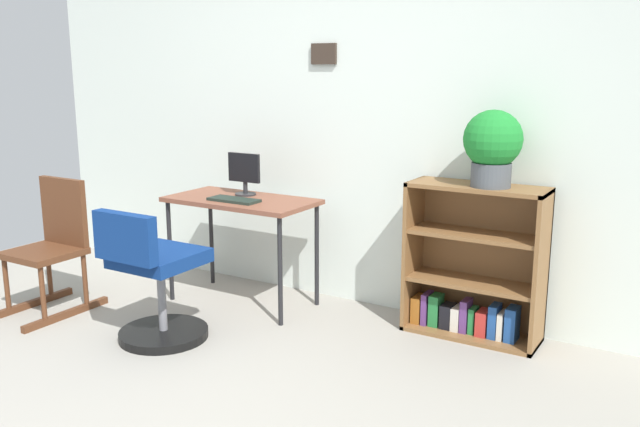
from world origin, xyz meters
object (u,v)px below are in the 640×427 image
at_px(keyboard, 234,200).
at_px(bookshelf_low, 475,270).
at_px(desk, 241,208).
at_px(office_chair, 155,283).
at_px(monitor, 244,173).
at_px(rocking_chair, 53,245).
at_px(potted_plant_on_shelf, 493,145).

bearing_deg(keyboard, bookshelf_low, 14.27).
relative_size(desk, keyboard, 2.87).
relative_size(keyboard, office_chair, 0.43).
height_order(monitor, rocking_chair, monitor).
height_order(desk, keyboard, keyboard).
xyz_separation_m(monitor, potted_plant_on_shelf, (1.64, 0.12, 0.27)).
distance_m(desk, monitor, 0.24).
relative_size(bookshelf_low, potted_plant_on_shelf, 2.12).
distance_m(office_chair, rocking_chair, 0.95).
relative_size(monitor, potted_plant_on_shelf, 0.66).
relative_size(desk, potted_plant_on_shelf, 2.29).
bearing_deg(potted_plant_on_shelf, bookshelf_low, 146.21).
bearing_deg(monitor, office_chair, -88.48).
bearing_deg(keyboard, monitor, 108.48).
bearing_deg(office_chair, potted_plant_on_shelf, 32.03).
bearing_deg(keyboard, office_chair, -93.72).
distance_m(desk, keyboard, 0.13).
xyz_separation_m(office_chair, potted_plant_on_shelf, (1.62, 1.01, 0.79)).
bearing_deg(rocking_chair, monitor, 42.45).
distance_m(keyboard, bookshelf_low, 1.57).
height_order(desk, bookshelf_low, bookshelf_low).
relative_size(office_chair, rocking_chair, 0.93).
bearing_deg(office_chair, keyboard, 86.28).
height_order(monitor, potted_plant_on_shelf, potted_plant_on_shelf).
bearing_deg(bookshelf_low, monitor, -173.63).
bearing_deg(rocking_chair, bookshelf_low, 22.33).
relative_size(rocking_chair, bookshelf_low, 0.95).
distance_m(office_chair, bookshelf_low, 1.87).
relative_size(monitor, bookshelf_low, 0.31).
bearing_deg(rocking_chair, potted_plant_on_shelf, 20.58).
height_order(monitor, bookshelf_low, monitor).
bearing_deg(desk, office_chair, -91.77).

